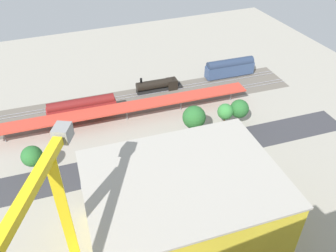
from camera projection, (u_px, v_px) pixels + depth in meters
The scene contains 24 objects.
ground_plane at pixel (147, 151), 85.44m from camera, with size 168.01×168.01×0.00m, color #9E998C.
rail_bed at pixel (123, 103), 102.58m from camera, with size 105.01×13.99×0.01m, color #665E54.
street_asphalt at pixel (152, 159), 82.89m from camera, with size 105.01×9.00×0.01m, color #38383D.
track_rails at pixel (122, 103), 102.47m from camera, with size 104.87×12.98×0.12m.
platform_canopy_near at pixel (126, 107), 93.68m from camera, with size 69.92×8.46×4.21m.
locomotive at pixel (159, 85), 107.38m from camera, with size 14.37×3.51×5.15m.
passenger_coach at pixel (230, 68), 113.62m from camera, with size 16.53×3.97×6.29m.
freight_coach_far at pixel (82, 108), 95.00m from camera, with size 18.75×3.90×5.97m.
parked_car_0 at pixel (231, 147), 85.43m from camera, with size 4.36×2.16×1.79m.
parked_car_1 at pixel (204, 153), 83.46m from camera, with size 4.27×2.04×1.78m.
parked_car_2 at pixel (177, 160), 81.58m from camera, with size 4.16×1.90×1.62m.
parked_car_3 at pixel (149, 166), 79.87m from camera, with size 4.50×1.90×1.81m.
parked_car_4 at pixel (119, 175), 77.64m from camera, with size 4.40×2.09×1.52m.
parked_car_5 at pixel (91, 184), 75.27m from camera, with size 4.43×2.30×1.75m.
construction_building at pixel (182, 209), 61.42m from camera, with size 31.63×23.50×14.96m, color yellow.
construction_roof_slab at pixel (184, 178), 56.84m from camera, with size 32.23×24.10×0.40m, color #ADA89E.
tower_crane at pixel (58, 234), 44.42m from camera, with size 14.52×26.07×30.04m.
box_truck_0 at pixel (154, 169), 77.86m from camera, with size 9.87×3.75×3.46m.
box_truck_1 at pixel (141, 167), 78.13m from camera, with size 8.56×2.50×3.68m.
street_tree_0 at pixel (194, 117), 86.75m from camera, with size 5.87×5.87×8.76m.
street_tree_1 at pixel (225, 112), 90.59m from camera, with size 4.19×4.19×6.89m.
street_tree_2 at pixel (239, 109), 91.43m from camera, with size 4.92×4.92×7.39m.
street_tree_3 at pixel (32, 156), 75.85m from camera, with size 4.67×4.67×7.66m.
traffic_light at pixel (189, 123), 87.36m from camera, with size 0.50×0.36×6.57m.
Camera 1 is at (18.65, 62.38, 55.89)m, focal length 37.26 mm.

